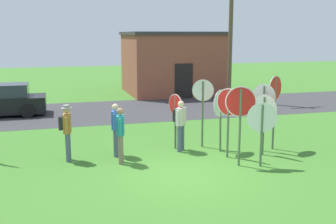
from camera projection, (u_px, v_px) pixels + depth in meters
The scene contains 18 objects.
ground_plane at pixel (183, 175), 11.36m from camera, with size 80.00×80.00×0.00m, color #3D7528.
street_asphalt at pixel (122, 111), 20.87m from camera, with size 60.00×6.40×0.01m, color #38383A.
building_background at pixel (171, 62), 26.95m from camera, with size 5.88×5.59×3.97m.
utility_pole at pixel (231, 22), 23.07m from camera, with size 1.80×0.24×8.65m.
parked_car_on_street at pixel (0, 101), 19.46m from camera, with size 4.32×2.06×1.51m.
stop_sign_far_back at pixel (275, 99), 13.61m from camera, with size 0.72×0.46×2.49m.
stop_sign_center_cluster at pixel (228, 110), 12.72m from camera, with size 0.47×0.75×2.19m.
stop_sign_leaning_left at pixel (240, 111), 11.85m from camera, with size 0.86×0.29×2.37m.
stop_sign_rear_right at pixel (221, 110), 13.41m from camera, with size 0.73×0.54×2.06m.
stop_sign_rear_left at pixel (175, 112), 13.75m from camera, with size 0.26×0.71×1.87m.
stop_sign_leaning_right at pixel (264, 114), 13.01m from camera, with size 0.44×0.80×1.97m.
stop_sign_low_front at pixel (262, 123), 11.89m from camera, with size 0.86×0.24×1.91m.
stop_sign_tallest at pixel (203, 101), 13.89m from camera, with size 0.65×0.36×2.33m.
stop_sign_nearest at pixel (264, 105), 13.42m from camera, with size 0.46×0.69×2.25m.
person_near_signs at pixel (116, 127), 12.97m from camera, with size 0.31×0.55×1.69m.
person_holding_notes at pixel (67, 129), 12.45m from camera, with size 0.41×0.57×1.74m.
person_on_left at pixel (180, 122), 13.53m from camera, with size 0.47×0.48×1.69m.
person_in_teal at pixel (121, 132), 12.24m from camera, with size 0.29×0.56×1.69m.
Camera 1 is at (-3.38, -10.30, 3.83)m, focal length 43.99 mm.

